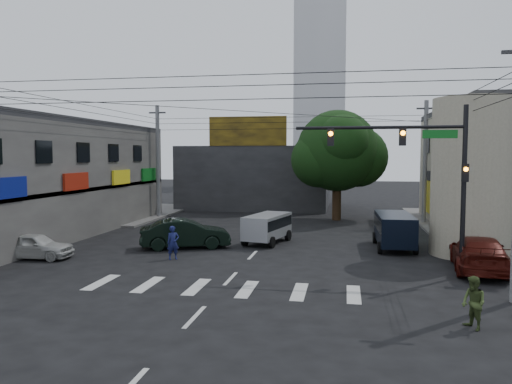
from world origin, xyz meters
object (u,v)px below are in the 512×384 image
(traffic_gantry, at_px, (422,162))
(maroon_sedan, at_px, (479,254))
(utility_pole_far_right, at_px, (425,162))
(silver_minivan, at_px, (267,229))
(white_compact, at_px, (34,246))
(street_tree, at_px, (337,151))
(dark_sedan, at_px, (185,234))
(navy_van, at_px, (394,232))
(traffic_officer, at_px, (173,243))
(utility_pole_far_left, at_px, (158,162))
(pedestrian_olive, at_px, (474,303))

(traffic_gantry, bearing_deg, maroon_sedan, 25.72)
(utility_pole_far_right, bearing_deg, silver_minivan, -134.85)
(utility_pole_far_right, relative_size, white_compact, 2.38)
(street_tree, height_order, maroon_sedan, street_tree)
(dark_sedan, bearing_deg, navy_van, -101.70)
(white_compact, distance_m, traffic_officer, 6.92)
(traffic_gantry, height_order, utility_pole_far_left, utility_pole_far_left)
(navy_van, height_order, pedestrian_olive, navy_van)
(utility_pole_far_right, height_order, navy_van, utility_pole_far_right)
(utility_pole_far_right, bearing_deg, white_compact, -141.42)
(navy_van, xyz_separation_m, traffic_officer, (-11.00, -4.86, -0.12))
(utility_pole_far_left, height_order, maroon_sedan, utility_pole_far_left)
(utility_pole_far_right, relative_size, traffic_officer, 5.54)
(silver_minivan, relative_size, navy_van, 0.87)
(white_compact, height_order, pedestrian_olive, pedestrian_olive)
(utility_pole_far_left, bearing_deg, street_tree, 3.95)
(white_compact, height_order, navy_van, navy_van)
(silver_minivan, bearing_deg, white_compact, 134.37)
(traffic_gantry, height_order, pedestrian_olive, traffic_gantry)
(white_compact, relative_size, maroon_sedan, 0.69)
(traffic_officer, bearing_deg, traffic_gantry, -39.92)
(street_tree, bearing_deg, maroon_sedan, -68.75)
(navy_van, bearing_deg, street_tree, 14.41)
(traffic_gantry, relative_size, maroon_sedan, 1.28)
(dark_sedan, distance_m, maroon_sedan, 14.84)
(street_tree, xyz_separation_m, navy_van, (3.33, -11.83, -4.52))
(street_tree, xyz_separation_m, dark_sedan, (-8.03, -13.69, -4.67))
(dark_sedan, bearing_deg, pedestrian_olive, -152.35)
(traffic_gantry, xyz_separation_m, silver_minivan, (-7.63, 6.64, -3.99))
(white_compact, bearing_deg, traffic_gantry, -94.02)
(traffic_gantry, bearing_deg, pedestrian_olive, -85.06)
(maroon_sedan, distance_m, navy_van, 5.82)
(traffic_gantry, relative_size, silver_minivan, 1.72)
(maroon_sedan, bearing_deg, silver_minivan, -20.57)
(maroon_sedan, xyz_separation_m, silver_minivan, (-10.31, 5.35, 0.06))
(utility_pole_far_left, bearing_deg, traffic_gantry, -42.86)
(street_tree, xyz_separation_m, traffic_gantry, (3.82, -18.00, -0.64))
(street_tree, distance_m, white_compact, 23.43)
(utility_pole_far_right, bearing_deg, traffic_officer, -132.08)
(street_tree, xyz_separation_m, maroon_sedan, (6.50, -16.72, -4.69))
(utility_pole_far_left, distance_m, maroon_sedan, 26.51)
(traffic_gantry, relative_size, utility_pole_far_right, 0.78)
(dark_sedan, height_order, maroon_sedan, dark_sedan)
(maroon_sedan, height_order, pedestrian_olive, pedestrian_olive)
(street_tree, distance_m, pedestrian_olive, 25.45)
(traffic_gantry, xyz_separation_m, dark_sedan, (-11.85, 4.31, -4.02))
(dark_sedan, distance_m, white_compact, 7.64)
(traffic_gantry, distance_m, dark_sedan, 13.24)
(traffic_officer, bearing_deg, white_compact, 155.48)
(street_tree, bearing_deg, dark_sedan, -120.38)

